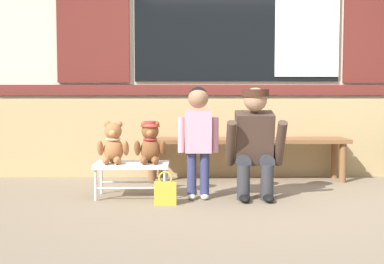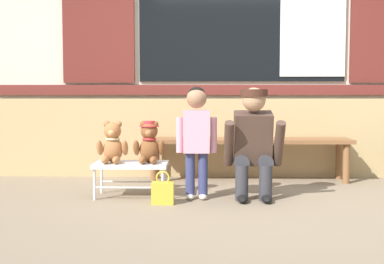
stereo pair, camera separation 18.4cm
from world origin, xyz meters
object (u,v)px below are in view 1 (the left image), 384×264
at_px(child_standing, 198,130).
at_px(adult_crouching, 255,143).
at_px(handbag_on_ground, 165,193).
at_px(teddy_bear_plain, 113,144).
at_px(teddy_bear_with_hat, 150,143).
at_px(small_display_bench, 132,167).
at_px(wooden_bench_long, 246,145).

height_order(child_standing, adult_crouching, child_standing).
bearing_deg(handbag_on_ground, child_standing, 36.76).
height_order(teddy_bear_plain, adult_crouching, adult_crouching).
bearing_deg(teddy_bear_with_hat, adult_crouching, -4.31).
xyz_separation_m(small_display_bench, adult_crouching, (1.07, -0.07, 0.21)).
bearing_deg(teddy_bear_plain, small_display_bench, -0.51).
xyz_separation_m(teddy_bear_plain, handbag_on_ground, (0.46, -0.30, -0.37)).
bearing_deg(small_display_bench, adult_crouching, -3.55).
bearing_deg(teddy_bear_plain, child_standing, -7.73).
bearing_deg(wooden_bench_long, child_standing, -119.07).
xyz_separation_m(child_standing, adult_crouching, (0.49, 0.03, -0.11)).
distance_m(teddy_bear_plain, handbag_on_ground, 0.66).
bearing_deg(teddy_bear_plain, teddy_bear_with_hat, 0.13).
bearing_deg(handbag_on_ground, teddy_bear_with_hat, 114.94).
height_order(wooden_bench_long, teddy_bear_with_hat, teddy_bear_with_hat).
distance_m(teddy_bear_with_hat, child_standing, 0.44).
xyz_separation_m(teddy_bear_plain, child_standing, (0.73, -0.10, 0.13)).
xyz_separation_m(wooden_bench_long, small_display_bench, (-1.10, -0.85, -0.11)).
bearing_deg(adult_crouching, child_standing, -176.25).
bearing_deg(teddy_bear_with_hat, handbag_on_ground, -65.06).
relative_size(wooden_bench_long, handbag_on_ground, 7.72).
xyz_separation_m(teddy_bear_with_hat, child_standing, (0.41, -0.10, 0.12)).
relative_size(teddy_bear_plain, adult_crouching, 0.38).
height_order(teddy_bear_plain, handbag_on_ground, teddy_bear_plain).
height_order(teddy_bear_plain, teddy_bear_with_hat, same).
distance_m(wooden_bench_long, child_standing, 1.10).
bearing_deg(child_standing, teddy_bear_plain, 172.27).
relative_size(wooden_bench_long, child_standing, 2.19).
distance_m(small_display_bench, adult_crouching, 1.09).
relative_size(teddy_bear_plain, handbag_on_ground, 1.34).
distance_m(teddy_bear_plain, teddy_bear_with_hat, 0.32).
height_order(small_display_bench, teddy_bear_with_hat, teddy_bear_with_hat).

